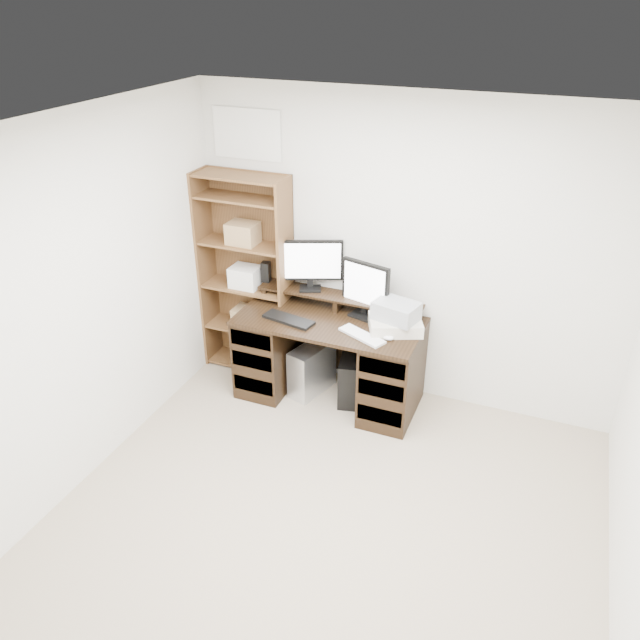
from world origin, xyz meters
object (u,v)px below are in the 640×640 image
Objects in this scene: monitor_small at (365,287)px; tower_silver at (312,369)px; monitor_wide at (310,262)px; tower_black at (351,377)px; bookshelf at (247,274)px; printer at (395,325)px; desk at (330,357)px.

tower_silver is (-0.41, -0.15, -0.78)m from monitor_small.
monitor_wide is 1.12× the size of monitor_small.
bookshelf is (-1.04, 0.16, 0.71)m from tower_black.
tower_black is at bearing -100.17° from monitor_small.
desk is at bearing 159.59° from printer.
bookshelf reaches higher than tower_black.
bookshelf reaches higher than monitor_small.
monitor_wide is 1.29× the size of printer.
tower_silver is (0.10, -0.22, -0.89)m from monitor_wide.
monitor_small reaches higher than tower_silver.
monitor_small is at bearing -2.21° from bookshelf.
printer is at bearing -16.48° from tower_black.
monitor_small is 0.26× the size of bookshelf.
desk is 2.90× the size of monitor_wide.
monitor_small is at bearing 131.14° from printer.
bookshelf reaches higher than tower_silver.
bookshelf is at bearing -179.68° from tower_silver.
tower_black is (-0.36, 0.02, -0.59)m from printer.
bookshelf is (-1.09, 0.04, -0.08)m from monitor_small.
monitor_wide reaches higher than desk.
monitor_wide is at bearing 142.15° from printer.
bookshelf is (-1.39, 0.19, 0.12)m from printer.
tower_silver is at bearing -15.61° from bookshelf.
monitor_wide reaches higher than printer.
bookshelf is at bearing 166.08° from desk.
printer is at bearing -36.83° from monitor_wide.
bookshelf is at bearing 158.13° from tower_black.
monitor_small is 1.06× the size of tower_silver.
desk is 0.81m from monitor_wide.
printer reaches higher than desk.
desk is 3.24× the size of monitor_small.
monitor_small is 1.16× the size of printer.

